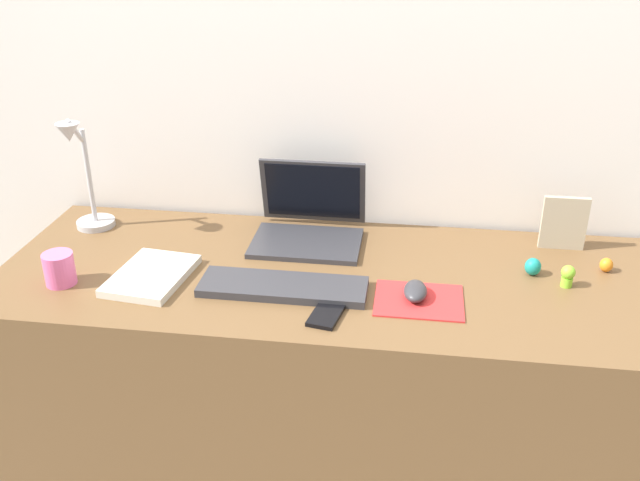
# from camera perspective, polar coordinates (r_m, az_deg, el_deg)

# --- Properties ---
(back_wall) EXTENTS (2.94, 0.05, 1.48)m
(back_wall) POSITION_cam_1_polar(r_m,az_deg,el_deg) (2.12, 2.46, 1.98)
(back_wall) COLOR silver
(back_wall) RESTS_ON ground_plane
(desk) EXTENTS (1.74, 0.65, 0.74)m
(desk) POSITION_cam_1_polar(r_m,az_deg,el_deg) (1.99, 1.15, -12.07)
(desk) COLOR brown
(desk) RESTS_ON ground_plane
(laptop) EXTENTS (0.30, 0.26, 0.21)m
(laptop) POSITION_cam_1_polar(r_m,az_deg,el_deg) (1.96, -0.87, 1.73)
(laptop) COLOR #333338
(laptop) RESTS_ON desk
(keyboard) EXTENTS (0.41, 0.13, 0.02)m
(keyboard) POSITION_cam_1_polar(r_m,az_deg,el_deg) (1.71, -3.03, -3.81)
(keyboard) COLOR #333338
(keyboard) RESTS_ON desk
(mousepad) EXTENTS (0.21, 0.17, 0.00)m
(mousepad) POSITION_cam_1_polar(r_m,az_deg,el_deg) (1.68, 8.10, -4.87)
(mousepad) COLOR red
(mousepad) RESTS_ON desk
(mouse) EXTENTS (0.06, 0.10, 0.03)m
(mouse) POSITION_cam_1_polar(r_m,az_deg,el_deg) (1.68, 7.81, -4.12)
(mouse) COLOR #333338
(mouse) RESTS_ON mousepad
(cell_phone) EXTENTS (0.09, 0.14, 0.01)m
(cell_phone) POSITION_cam_1_polar(r_m,az_deg,el_deg) (1.61, 0.61, -5.95)
(cell_phone) COLOR black
(cell_phone) RESTS_ON desk
(desk_lamp) EXTENTS (0.11, 0.16, 0.34)m
(desk_lamp) POSITION_cam_1_polar(r_m,az_deg,el_deg) (2.07, -18.78, 4.77)
(desk_lamp) COLOR #B7B7BC
(desk_lamp) RESTS_ON desk
(notebook_pad) EXTENTS (0.20, 0.26, 0.02)m
(notebook_pad) POSITION_cam_1_polar(r_m,az_deg,el_deg) (1.81, -13.64, -2.81)
(notebook_pad) COLOR silver
(notebook_pad) RESTS_ON desk
(picture_frame) EXTENTS (0.12, 0.02, 0.15)m
(picture_frame) POSITION_cam_1_polar(r_m,az_deg,el_deg) (2.00, 19.35, 1.35)
(picture_frame) COLOR #B2A58C
(picture_frame) RESTS_ON desk
(coffee_mug) EXTENTS (0.08, 0.08, 0.08)m
(coffee_mug) POSITION_cam_1_polar(r_m,az_deg,el_deg) (1.84, -20.56, -2.18)
(coffee_mug) COLOR pink
(coffee_mug) RESTS_ON desk
(toy_figurine_teal) EXTENTS (0.04, 0.04, 0.05)m
(toy_figurine_teal) POSITION_cam_1_polar(r_m,az_deg,el_deg) (1.85, 17.03, -2.06)
(toy_figurine_teal) COLOR teal
(toy_figurine_teal) RESTS_ON desk
(toy_figurine_orange) EXTENTS (0.03, 0.03, 0.04)m
(toy_figurine_orange) POSITION_cam_1_polar(r_m,az_deg,el_deg) (1.93, 22.40, -1.86)
(toy_figurine_orange) COLOR orange
(toy_figurine_orange) RESTS_ON desk
(toy_figurine_lime) EXTENTS (0.03, 0.03, 0.06)m
(toy_figurine_lime) POSITION_cam_1_polar(r_m,az_deg,el_deg) (1.82, 19.63, -2.70)
(toy_figurine_lime) COLOR #8CDB33
(toy_figurine_lime) RESTS_ON desk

